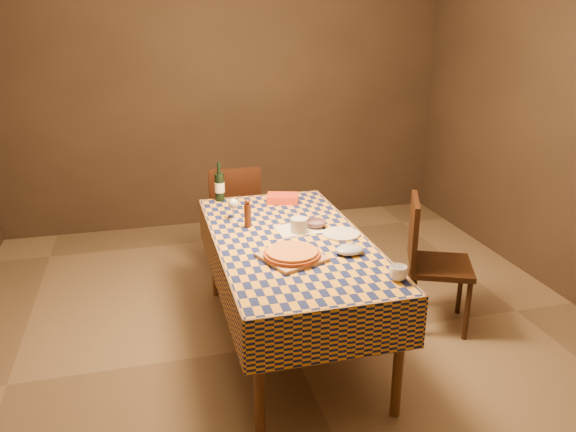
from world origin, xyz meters
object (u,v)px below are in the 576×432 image
(cutting_board, at_px, (292,257))
(pizza, at_px, (292,253))
(white_plate, at_px, (341,234))
(bowl, at_px, (316,224))
(chair_right, at_px, (429,256))
(chair_far, at_px, (234,212))
(wine_bottle, at_px, (220,186))
(dining_table, at_px, (290,249))

(cutting_board, distance_m, pizza, 0.03)
(pizza, distance_m, white_plate, 0.49)
(bowl, distance_m, white_plate, 0.21)
(white_plate, relative_size, chair_right, 0.25)
(chair_far, height_order, chair_right, same)
(bowl, height_order, wine_bottle, wine_bottle)
(dining_table, xyz_separation_m, chair_right, (1.00, 0.03, -0.17))
(dining_table, relative_size, pizza, 5.09)
(pizza, bearing_deg, chair_far, 92.88)
(pizza, relative_size, white_plate, 1.53)
(chair_far, bearing_deg, bowl, -72.12)
(bowl, height_order, chair_right, chair_right)
(cutting_board, bearing_deg, pizza, -75.96)
(pizza, distance_m, chair_right, 1.16)
(dining_table, height_order, cutting_board, cutting_board)
(cutting_board, relative_size, chair_far, 0.34)
(wine_bottle, bearing_deg, chair_far, 68.09)
(pizza, height_order, chair_right, chair_right)
(bowl, bearing_deg, pizza, -122.09)
(pizza, xyz_separation_m, bowl, (0.28, 0.45, -0.01))
(cutting_board, bearing_deg, wine_bottle, 101.79)
(dining_table, distance_m, pizza, 0.34)
(bowl, xyz_separation_m, white_plate, (0.11, -0.18, -0.01))
(cutting_board, bearing_deg, bowl, 57.91)
(chair_right, bearing_deg, cutting_board, -162.38)
(bowl, bearing_deg, chair_far, 107.88)
(chair_far, bearing_deg, white_plate, -69.83)
(white_plate, bearing_deg, chair_far, 110.17)
(cutting_board, xyz_separation_m, chair_right, (1.07, 0.34, -0.26))
(cutting_board, height_order, chair_far, chair_far)
(dining_table, bearing_deg, bowl, 34.20)
(white_plate, xyz_separation_m, chair_right, (0.67, 0.06, -0.25))
(wine_bottle, bearing_deg, bowl, -53.63)
(dining_table, height_order, white_plate, white_plate)
(white_plate, bearing_deg, cutting_board, -145.16)
(chair_far, bearing_deg, wine_bottle, -111.91)
(white_plate, bearing_deg, wine_bottle, 125.77)
(chair_far, xyz_separation_m, chair_right, (1.15, -1.24, 0.00))
(dining_table, relative_size, chair_right, 1.98)
(wine_bottle, height_order, chair_right, wine_bottle)
(pizza, height_order, white_plate, pizza)
(white_plate, height_order, chair_right, chair_right)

